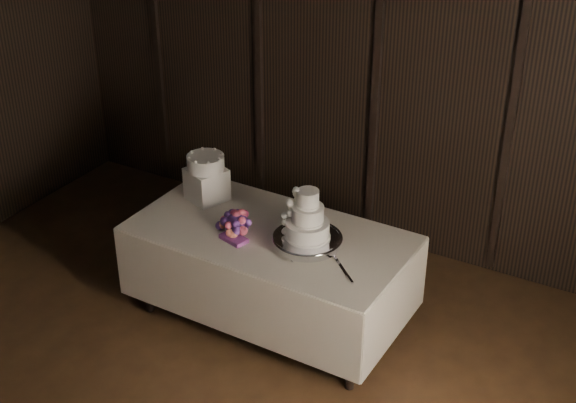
{
  "coord_description": "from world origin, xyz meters",
  "views": [
    {
      "loc": [
        2.4,
        -2.11,
        3.69
      ],
      "look_at": [
        0.02,
        2.03,
        1.05
      ],
      "focal_mm": 50.0,
      "sensor_mm": 36.0,
      "label": 1
    }
  ],
  "objects_px": {
    "display_table": "(270,273)",
    "small_cake": "(206,162)",
    "cake_stand": "(307,243)",
    "wedding_cake": "(303,219)",
    "box_pedestal": "(207,184)",
    "bouquet": "(237,222)"
  },
  "relations": [
    {
      "from": "bouquet",
      "to": "box_pedestal",
      "type": "height_order",
      "value": "box_pedestal"
    },
    {
      "from": "box_pedestal",
      "to": "cake_stand",
      "type": "bearing_deg",
      "value": -13.67
    },
    {
      "from": "box_pedestal",
      "to": "bouquet",
      "type": "bearing_deg",
      "value": -32.23
    },
    {
      "from": "cake_stand",
      "to": "box_pedestal",
      "type": "distance_m",
      "value": 1.03
    },
    {
      "from": "wedding_cake",
      "to": "bouquet",
      "type": "xyz_separation_m",
      "value": [
        -0.52,
        -0.03,
        -0.16
      ]
    },
    {
      "from": "wedding_cake",
      "to": "small_cake",
      "type": "relative_size",
      "value": 1.28
    },
    {
      "from": "wedding_cake",
      "to": "display_table",
      "type": "bearing_deg",
      "value": 155.49
    },
    {
      "from": "cake_stand",
      "to": "bouquet",
      "type": "relative_size",
      "value": 1.18
    },
    {
      "from": "cake_stand",
      "to": "wedding_cake",
      "type": "bearing_deg",
      "value": -150.26
    },
    {
      "from": "bouquet",
      "to": "small_cake",
      "type": "distance_m",
      "value": 0.59
    },
    {
      "from": "wedding_cake",
      "to": "small_cake",
      "type": "bearing_deg",
      "value": 153.24
    },
    {
      "from": "wedding_cake",
      "to": "bouquet",
      "type": "relative_size",
      "value": 0.87
    },
    {
      "from": "wedding_cake",
      "to": "box_pedestal",
      "type": "bearing_deg",
      "value": 153.24
    },
    {
      "from": "display_table",
      "to": "bouquet",
      "type": "bearing_deg",
      "value": -154.16
    },
    {
      "from": "box_pedestal",
      "to": "small_cake",
      "type": "relative_size",
      "value": 0.93
    },
    {
      "from": "cake_stand",
      "to": "wedding_cake",
      "type": "relative_size",
      "value": 1.35
    },
    {
      "from": "wedding_cake",
      "to": "box_pedestal",
      "type": "distance_m",
      "value": 1.01
    },
    {
      "from": "wedding_cake",
      "to": "small_cake",
      "type": "height_order",
      "value": "wedding_cake"
    },
    {
      "from": "box_pedestal",
      "to": "small_cake",
      "type": "height_order",
      "value": "small_cake"
    },
    {
      "from": "cake_stand",
      "to": "small_cake",
      "type": "xyz_separation_m",
      "value": [
        -1.0,
        0.24,
        0.26
      ]
    },
    {
      "from": "display_table",
      "to": "small_cake",
      "type": "xyz_separation_m",
      "value": [
        -0.67,
        0.19,
        0.65
      ]
    },
    {
      "from": "wedding_cake",
      "to": "cake_stand",
      "type": "bearing_deg",
      "value": 17.84
    }
  ]
}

